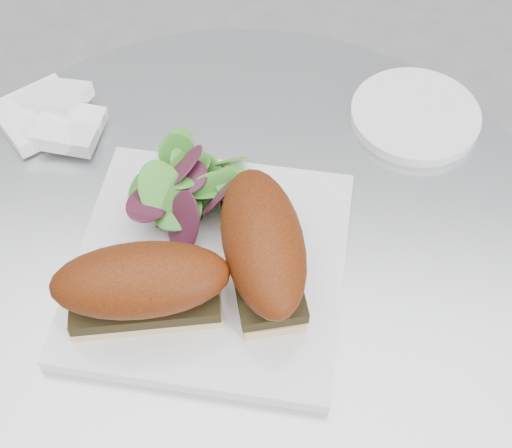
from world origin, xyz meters
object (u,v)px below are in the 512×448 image
at_px(saucer, 415,115).
at_px(sandwich_left, 142,285).
at_px(plate, 210,265).
at_px(sandwich_right, 263,246).

bearing_deg(saucer, sandwich_left, -133.41).
bearing_deg(plate, sandwich_left, -132.21).
xyz_separation_m(sandwich_right, saucer, (0.16, 0.23, -0.05)).
xyz_separation_m(sandwich_left, sandwich_right, (0.10, 0.05, 0.00)).
bearing_deg(sandwich_left, saucer, 36.15).
height_order(sandwich_left, sandwich_right, same).
height_order(plate, sandwich_right, sandwich_right).
bearing_deg(saucer, sandwich_right, -124.99).
distance_m(plate, sandwich_right, 0.07).
distance_m(sandwich_left, saucer, 0.39).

